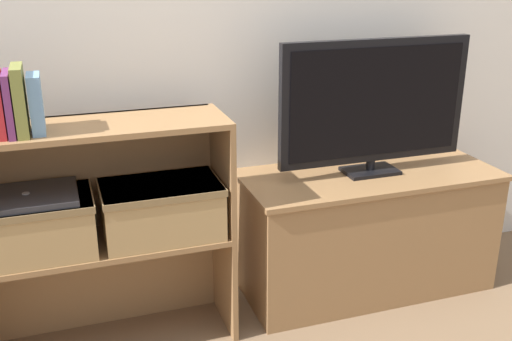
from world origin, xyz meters
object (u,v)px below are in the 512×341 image
Objects in this scene: book_plum at (9,104)px; book_olive at (20,100)px; tv at (375,104)px; storage_basket_left at (30,224)px; tv_stand at (366,230)px; laptop at (26,197)px; book_skyblue at (36,104)px; storage_basket_right at (161,207)px.

book_plum is 0.92× the size of book_olive.
book_olive is at bearing -175.03° from tv.
book_olive is at bearing 0.00° from book_plum.
book_olive is at bearing -54.74° from storage_basket_left.
storage_basket_left is (-1.32, -0.08, 0.26)m from tv_stand.
book_plum is (-1.33, -0.11, 0.13)m from tv.
laptop is (0.00, -0.00, 0.10)m from storage_basket_left.
tv is at bearing 5.15° from book_skyblue.
book_plum is at bearing 180.00° from book_skyblue.
tv is at bearing 3.44° from laptop.
laptop reaches higher than storage_basket_left.
tv is at bearing 5.16° from storage_basket_right.
book_skyblue reaches higher than storage_basket_left.
book_skyblue is at bearing -174.86° from storage_basket_right.
tv_stand is at bearing 5.04° from book_olive.
tv_stand is at bearing 90.00° from tv.
tv_stand is 1.43m from book_skyblue.
storage_basket_left is at bearing -176.56° from tv.
book_olive reaches higher than storage_basket_left.
book_plum is 0.47× the size of storage_basket_left.
tv is 4.10× the size of book_plum.
book_olive reaches higher than book_skyblue.
book_skyblue is at bearing -26.16° from laptop.
storage_basket_left is (0.01, 0.03, -0.42)m from book_plum.
book_plum is 0.08m from book_skyblue.
book_skyblue is at bearing -174.78° from tv_stand.
tv_stand is 1.35m from storage_basket_left.
book_plum reaches higher than book_skyblue.
laptop reaches higher than tv_stand.
storage_basket_right is 0.45m from laptop.
storage_basket_right is (0.42, 0.03, -0.43)m from book_olive.
storage_basket_left is (-0.02, 0.03, -0.43)m from book_olive.
tv is at bearing 4.86° from book_plum.
laptop is at bearing 153.84° from book_skyblue.
book_plum reaches higher than storage_basket_right.
storage_basket_left is 1.00× the size of storage_basket_right.
laptop is at bearing -176.56° from tv.
laptop is (-1.32, -0.08, -0.19)m from tv.
book_plum is (-1.33, -0.11, 0.68)m from tv_stand.
laptop is (-0.07, 0.03, -0.31)m from book_skyblue.
book_plum reaches higher than storage_basket_left.
storage_basket_right is at bearing 4.59° from book_olive.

